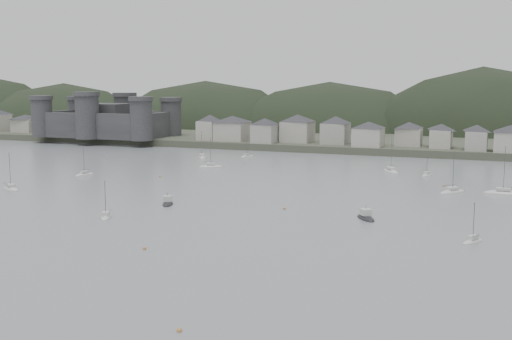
% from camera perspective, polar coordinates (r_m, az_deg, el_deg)
% --- Properties ---
extents(ground, '(900.00, 900.00, 0.00)m').
position_cam_1_polar(ground, '(109.83, -14.60, -8.21)').
color(ground, slate).
rests_on(ground, ground).
extents(far_shore_land, '(900.00, 250.00, 3.00)m').
position_cam_1_polar(far_shore_land, '(386.13, 12.04, 3.58)').
color(far_shore_land, '#383D2D').
rests_on(far_shore_land, ground).
extents(forested_ridge, '(851.55, 103.94, 102.57)m').
position_cam_1_polar(forested_ridge, '(361.41, 12.07, 1.25)').
color(forested_ridge, black).
rests_on(forested_ridge, ground).
extents(castle, '(66.00, 43.00, 20.00)m').
position_cam_1_polar(castle, '(322.26, -13.21, 4.38)').
color(castle, '#323134').
rests_on(castle, far_shore_land).
extents(waterfront_town, '(451.48, 28.46, 12.92)m').
position_cam_1_polar(waterfront_town, '(269.39, 18.80, 3.00)').
color(waterfront_town, '#A5A196').
rests_on(waterfront_town, far_shore_land).
extents(moored_fleet, '(252.11, 175.89, 13.98)m').
position_cam_1_polar(moored_fleet, '(178.71, -5.48, -1.69)').
color(moored_fleet, beige).
rests_on(moored_fleet, ground).
extents(motor_launch_near, '(6.44, 7.86, 3.82)m').
position_cam_1_polar(motor_launch_near, '(142.45, 9.81, -4.22)').
color(motor_launch_near, black).
rests_on(motor_launch_near, ground).
extents(motor_launch_far, '(5.08, 7.39, 3.68)m').
position_cam_1_polar(motor_launch_far, '(158.03, -7.91, -2.97)').
color(motor_launch_far, black).
rests_on(motor_launch_far, ground).
extents(mooring_buoys, '(182.64, 139.19, 0.70)m').
position_cam_1_polar(mooring_buoys, '(154.89, -2.31, -3.17)').
color(mooring_buoys, '#B9763D').
rests_on(mooring_buoys, ground).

